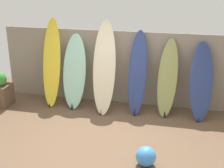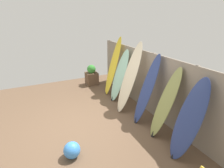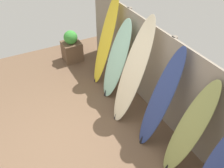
# 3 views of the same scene
# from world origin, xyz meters

# --- Properties ---
(ground) EXTENTS (7.68, 7.68, 0.00)m
(ground) POSITION_xyz_m (0.00, 0.00, 0.00)
(ground) COLOR brown
(fence_back) EXTENTS (6.08, 0.11, 1.80)m
(fence_back) POSITION_xyz_m (-0.00, 2.01, 0.90)
(fence_back) COLOR gray
(fence_back) RESTS_ON ground
(surfboard_yellow_0) EXTENTS (0.50, 0.73, 2.09)m
(surfboard_yellow_0) POSITION_xyz_m (-1.68, 1.60, 1.03)
(surfboard_yellow_0) COLOR yellow
(surfboard_yellow_0) RESTS_ON ground
(surfboard_seafoam_1) EXTENTS (0.60, 0.69, 1.74)m
(surfboard_seafoam_1) POSITION_xyz_m (-1.10, 1.56, 0.86)
(surfboard_seafoam_1) COLOR #9ED6BC
(surfboard_seafoam_1) RESTS_ON ground
(surfboard_cream_2) EXTENTS (0.59, 0.84, 2.09)m
(surfboard_cream_2) POSITION_xyz_m (-0.35, 1.49, 1.03)
(surfboard_cream_2) COLOR beige
(surfboard_cream_2) RESTS_ON ground
(surfboard_navy_3) EXTENTS (0.42, 0.69, 1.88)m
(surfboard_navy_3) POSITION_xyz_m (0.41, 1.57, 0.92)
(surfboard_navy_3) COLOR navy
(surfboard_navy_3) RESTS_ON ground
(surfboard_olive_4) EXTENTS (0.49, 0.69, 1.71)m
(surfboard_olive_4) POSITION_xyz_m (1.09, 1.61, 0.84)
(surfboard_olive_4) COLOR olive
(surfboard_olive_4) RESTS_ON ground
(surfboard_navy_5) EXTENTS (0.55, 0.72, 1.70)m
(surfboard_navy_5) POSITION_xyz_m (1.82, 1.57, 0.84)
(surfboard_navy_5) COLOR navy
(surfboard_navy_5) RESTS_ON ground
(planter_box) EXTENTS (0.47, 0.48, 0.85)m
(planter_box) POSITION_xyz_m (-2.89, 1.17, 0.38)
(planter_box) COLOR brown
(planter_box) RESTS_ON ground
(beach_ball) EXTENTS (0.35, 0.35, 0.35)m
(beach_ball) POSITION_xyz_m (0.90, -0.59, 0.17)
(beach_ball) COLOR #3F8CE5
(beach_ball) RESTS_ON ground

